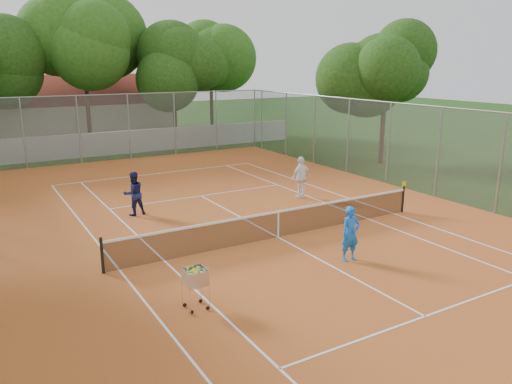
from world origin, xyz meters
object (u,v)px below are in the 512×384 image
tennis_net (278,224)px  player_near (350,234)px  ball_hopper (196,287)px  player_far_left (134,194)px  clubhouse (60,110)px  player_far_right (301,177)px

tennis_net → player_near: 2.92m
ball_hopper → player_far_left: bearing=103.2°
tennis_net → clubhouse: (-2.00, 29.00, 1.69)m
clubhouse → player_far_left: (-1.45, -23.91, -1.31)m
clubhouse → player_near: (2.77, -31.79, -1.33)m
clubhouse → player_far_right: size_ratio=8.88×
player_near → player_far_left: 8.94m
player_far_right → tennis_net: bearing=39.0°
player_far_left → tennis_net: bearing=117.2°
player_far_left → player_far_right: player_far_right is taller
player_far_left → player_far_right: 7.28m
tennis_net → player_far_right: (3.74, 3.91, 0.43)m
player_far_right → ball_hopper: (-8.25, -7.20, -0.35)m
tennis_net → player_far_left: size_ratio=6.83×
tennis_net → player_near: player_near is taller
player_near → player_far_right: size_ratio=0.92×
clubhouse → player_far_right: (5.74, -25.09, -1.26)m
tennis_net → clubhouse: size_ratio=0.72×
player_near → tennis_net: bearing=110.5°
player_far_left → clubhouse: bearing=-100.3°
player_far_right → player_near: bearing=58.9°
tennis_net → player_far_right: 5.42m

